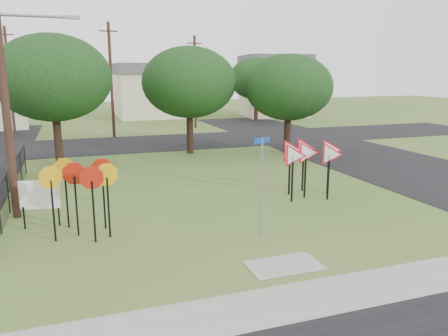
% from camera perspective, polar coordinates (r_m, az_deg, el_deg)
% --- Properties ---
extents(ground, '(140.00, 140.00, 0.00)m').
position_cam_1_polar(ground, '(14.26, 3.46, -8.78)').
color(ground, '#3F5C22').
extents(sidewalk, '(30.00, 1.60, 0.02)m').
position_cam_1_polar(sidewalk, '(10.86, 12.37, -16.11)').
color(sidewalk, gray).
rests_on(sidewalk, ground).
extents(planting_strip, '(30.00, 0.80, 0.02)m').
position_cam_1_polar(planting_strip, '(10.00, 16.15, -19.00)').
color(planting_strip, '#3F5C22').
rests_on(planting_strip, ground).
extents(street_right, '(8.00, 50.00, 0.02)m').
position_cam_1_polar(street_right, '(28.58, 18.11, 1.38)').
color(street_right, black).
rests_on(street_right, ground).
extents(street_far, '(60.00, 8.00, 0.02)m').
position_cam_1_polar(street_far, '(33.07, -10.02, 3.22)').
color(street_far, black).
rests_on(street_far, ground).
extents(curb_pad, '(2.00, 1.20, 0.02)m').
position_cam_1_polar(curb_pad, '(12.25, 7.89, -12.49)').
color(curb_pad, gray).
rests_on(curb_pad, ground).
extents(street_name_sign, '(0.62, 0.24, 3.18)m').
position_cam_1_polar(street_name_sign, '(13.76, 4.91, -1.67)').
color(street_name_sign, gray).
rests_on(street_name_sign, ground).
extents(stop_sign_cluster, '(2.35, 1.81, 2.42)m').
position_cam_1_polar(stop_sign_cluster, '(14.45, -18.04, -1.63)').
color(stop_sign_cluster, black).
rests_on(stop_sign_cluster, ground).
extents(yield_sign_cluster, '(3.06, 2.22, 2.45)m').
position_cam_1_polar(yield_sign_cluster, '(18.54, 10.99, 1.74)').
color(yield_sign_cluster, black).
rests_on(yield_sign_cluster, ground).
extents(info_board, '(1.30, 0.26, 1.63)m').
position_cam_1_polar(info_board, '(15.88, -22.92, -3.44)').
color(info_board, black).
rests_on(info_board, ground).
extents(utility_pole_main, '(3.55, 0.33, 10.00)m').
position_cam_1_polar(utility_pole_main, '(16.88, -26.81, 11.31)').
color(utility_pole_main, '#3B241B').
rests_on(utility_pole_main, ground).
extents(far_pole_a, '(1.40, 0.24, 9.00)m').
position_cam_1_polar(far_pole_a, '(36.40, -14.51, 11.10)').
color(far_pole_a, '#3B241B').
rests_on(far_pole_a, ground).
extents(far_pole_b, '(1.40, 0.24, 8.50)m').
position_cam_1_polar(far_pole_b, '(41.79, -3.80, 11.22)').
color(far_pole_b, '#3B241B').
rests_on(far_pole_b, ground).
extents(far_pole_c, '(1.40, 0.24, 9.00)m').
position_cam_1_polar(far_pole_c, '(42.53, -26.22, 10.36)').
color(far_pole_c, '#3B241B').
rests_on(far_pole_c, ground).
extents(fence_run, '(0.05, 11.55, 1.50)m').
position_cam_1_polar(fence_run, '(19.16, -25.97, -2.06)').
color(fence_run, black).
rests_on(fence_run, ground).
extents(house_mid, '(8.40, 8.40, 6.20)m').
position_cam_1_polar(house_mid, '(53.09, -9.43, 10.01)').
color(house_mid, beige).
rests_on(house_mid, ground).
extents(house_right, '(8.30, 8.30, 7.20)m').
position_cam_1_polar(house_right, '(53.55, 6.52, 10.65)').
color(house_right, beige).
rests_on(house_right, ground).
extents(tree_near_left, '(6.40, 6.40, 7.27)m').
position_cam_1_polar(tree_near_left, '(26.27, -21.44, 10.89)').
color(tree_near_left, black).
rests_on(tree_near_left, ground).
extents(tree_near_mid, '(6.00, 6.00, 6.80)m').
position_cam_1_polar(tree_near_mid, '(28.19, -4.58, 11.08)').
color(tree_near_mid, black).
rests_on(tree_near_mid, ground).
extents(tree_near_right, '(5.60, 5.60, 6.33)m').
position_cam_1_polar(tree_near_right, '(28.50, 8.44, 10.37)').
color(tree_near_right, black).
rests_on(tree_near_right, ground).
extents(tree_far_right, '(6.00, 6.00, 6.80)m').
position_cam_1_polar(tree_far_right, '(48.24, 4.27, 11.58)').
color(tree_far_right, black).
rests_on(tree_far_right, ground).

